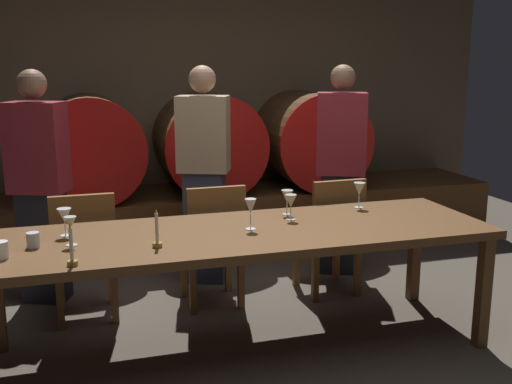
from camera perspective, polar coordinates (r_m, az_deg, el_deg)
name	(u,v)px	position (r m, az deg, el deg)	size (l,w,h in m)	color
ground_plane	(284,349)	(3.72, 2.67, -14.73)	(7.86, 7.86, 0.00)	#4C443A
back_wall	(194,108)	(5.97, -5.94, 7.95)	(6.05, 0.24, 2.49)	brown
barrel_shelf	(207,218)	(5.59, -4.66, -2.50)	(5.44, 0.90, 0.53)	brown
wine_barrel_left	(89,147)	(5.34, -15.56, 4.13)	(0.90, 0.95, 0.90)	brown
wine_barrel_center	(207,143)	(5.46, -4.69, 4.70)	(0.90, 0.95, 0.90)	brown
wine_barrel_right	(309,139)	(5.74, 5.04, 5.07)	(0.90, 0.95, 0.90)	#513319
dining_table	(242,240)	(3.48, -1.36, -4.62)	(2.93, 0.89, 0.74)	brown
chair_left	(84,250)	(4.08, -16.00, -5.34)	(0.40, 0.40, 0.88)	brown
chair_center	(213,239)	(4.16, -4.09, -4.53)	(0.41, 0.41, 0.88)	brown
chair_right	(332,230)	(4.40, 7.22, -3.65)	(0.42, 0.42, 0.88)	brown
guest_left	(40,186)	(4.44, -19.88, 0.52)	(0.44, 0.37, 1.64)	black
guest_center	(204,174)	(4.58, -4.97, 1.70)	(0.44, 0.37, 1.67)	#33384C
guest_right	(340,169)	(4.81, 8.01, 2.15)	(0.44, 0.37, 1.67)	black
candle_left	(72,254)	(2.99, -17.11, -5.64)	(0.05, 0.05, 0.21)	olive
candle_right	(157,237)	(3.18, -9.39, -4.21)	(0.05, 0.05, 0.21)	olive
wine_glass_far_left	(64,216)	(3.49, -17.76, -2.19)	(0.08, 0.08, 0.16)	white
wine_glass_left	(70,224)	(3.30, -17.24, -2.92)	(0.07, 0.07, 0.16)	silver
wine_glass_center_left	(251,207)	(3.45, -0.52, -1.47)	(0.07, 0.07, 0.18)	white
wine_glass_center_right	(291,202)	(3.67, 3.33, -0.93)	(0.07, 0.07, 0.16)	silver
wine_glass_right	(287,197)	(3.80, 2.97, -0.47)	(0.07, 0.07, 0.16)	silver
wine_glass_far_right	(359,189)	(4.03, 9.81, 0.24)	(0.08, 0.08, 0.17)	silver
cup_left	(1,250)	(3.23, -23.10, -5.09)	(0.07, 0.07, 0.09)	white
cup_right	(33,240)	(3.35, -20.45, -4.30)	(0.07, 0.07, 0.08)	silver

